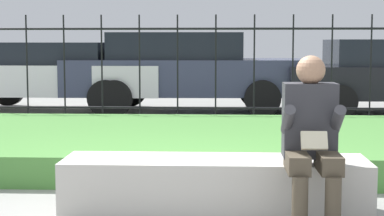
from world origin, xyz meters
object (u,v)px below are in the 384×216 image
at_px(stone_bench, 215,189).
at_px(car_parked_left, 55,73).
at_px(person_seated_reader, 311,135).
at_px(car_parked_center, 183,70).

height_order(stone_bench, car_parked_left, car_parked_left).
bearing_deg(person_seated_reader, car_parked_left, 116.84).
distance_m(person_seated_reader, car_parked_center, 7.75).
relative_size(person_seated_reader, car_parked_left, 0.29).
relative_size(person_seated_reader, car_parked_center, 0.27).
relative_size(stone_bench, person_seated_reader, 1.91).
relative_size(stone_bench, car_parked_center, 0.51).
bearing_deg(stone_bench, car_parked_left, 113.51).
bearing_deg(person_seated_reader, car_parked_center, 100.39).
distance_m(stone_bench, person_seated_reader, 0.90).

